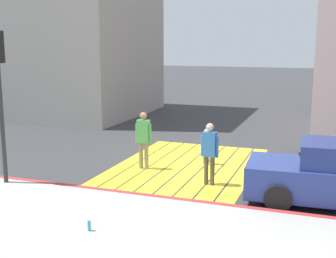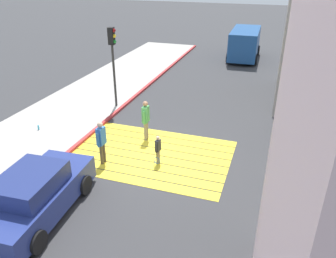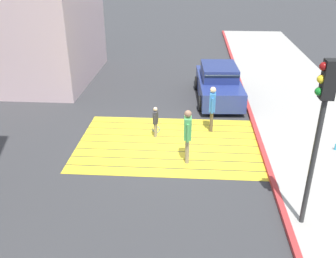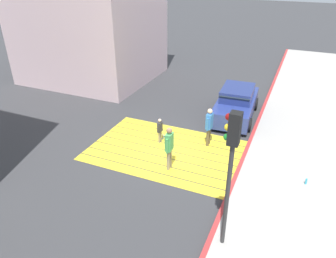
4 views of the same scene
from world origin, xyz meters
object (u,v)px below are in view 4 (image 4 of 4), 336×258
(water_bottle, at_px, (306,181))
(pedestrian_adult_trailing, at_px, (209,124))
(car_parked_near_curb, at_px, (236,104))
(pedestrian_adult_lead, at_px, (169,145))
(traffic_light_corner, at_px, (231,157))
(pedestrian_child_with_racket, at_px, (160,129))

(water_bottle, xyz_separation_m, pedestrian_adult_trailing, (4.14, -1.45, 0.80))
(car_parked_near_curb, height_order, pedestrian_adult_lead, pedestrian_adult_lead)
(traffic_light_corner, height_order, water_bottle, traffic_light_corner)
(water_bottle, height_order, pedestrian_adult_lead, pedestrian_adult_lead)
(water_bottle, xyz_separation_m, pedestrian_child_with_racket, (6.19, -0.81, 0.43))
(pedestrian_adult_trailing, bearing_deg, car_parked_near_curb, -97.55)
(pedestrian_child_with_racket, bearing_deg, car_parked_near_curb, -122.00)
(pedestrian_adult_lead, xyz_separation_m, pedestrian_child_with_racket, (1.18, -1.72, -0.40))
(water_bottle, distance_m, pedestrian_adult_trailing, 4.45)
(car_parked_near_curb, relative_size, pedestrian_child_with_racket, 3.71)
(pedestrian_adult_trailing, bearing_deg, pedestrian_child_with_racket, 17.39)
(pedestrian_adult_lead, xyz_separation_m, pedestrian_adult_trailing, (-0.87, -2.36, -0.03))
(water_bottle, distance_m, pedestrian_adult_lead, 5.16)
(pedestrian_adult_lead, bearing_deg, pedestrian_child_with_racket, -55.46)
(car_parked_near_curb, height_order, pedestrian_child_with_racket, car_parked_near_curb)
(car_parked_near_curb, bearing_deg, traffic_light_corner, 100.38)
(traffic_light_corner, height_order, pedestrian_adult_trailing, traffic_light_corner)
(car_parked_near_curb, bearing_deg, pedestrian_child_with_racket, 58.00)
(car_parked_near_curb, xyz_separation_m, pedestrian_child_with_racket, (2.50, 4.00, -0.08))
(traffic_light_corner, height_order, pedestrian_adult_lead, traffic_light_corner)
(water_bottle, bearing_deg, car_parked_near_curb, -52.44)
(traffic_light_corner, distance_m, pedestrian_adult_trailing, 6.00)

